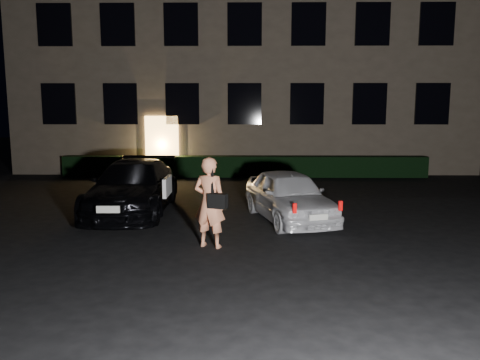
{
  "coord_description": "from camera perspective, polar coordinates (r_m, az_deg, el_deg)",
  "views": [
    {
      "loc": [
        0.08,
        -8.82,
        2.68
      ],
      "look_at": [
        -0.07,
        2.0,
        1.1
      ],
      "focal_mm": 35.0,
      "sensor_mm": 36.0,
      "label": 1
    }
  ],
  "objects": [
    {
      "name": "sedan",
      "position": [
        12.78,
        -12.86,
        -0.85
      ],
      "size": [
        2.11,
        4.88,
        1.38
      ],
      "rotation": [
        0.0,
        0.0,
        0.02
      ],
      "color": "black",
      "rests_on": "ground"
    },
    {
      "name": "hedge",
      "position": [
        19.45,
        0.54,
        1.67
      ],
      "size": [
        15.0,
        0.7,
        0.85
      ],
      "primitive_type": "cube",
      "color": "black",
      "rests_on": "ground"
    },
    {
      "name": "building",
      "position": [
        24.04,
        0.61,
        16.27
      ],
      "size": [
        20.0,
        8.11,
        12.0
      ],
      "color": "brown",
      "rests_on": "ground"
    },
    {
      "name": "man",
      "position": [
        9.25,
        -3.69,
        -2.73
      ],
      "size": [
        0.77,
        0.65,
        1.81
      ],
      "rotation": [
        0.0,
        0.0,
        2.8
      ],
      "color": "#F29166",
      "rests_on": "ground"
    },
    {
      "name": "hatch",
      "position": [
        11.63,
        5.97,
        -1.88
      ],
      "size": [
        2.4,
        3.94,
        1.25
      ],
      "rotation": [
        0.0,
        0.0,
        0.27
      ],
      "color": "white",
      "rests_on": "ground"
    },
    {
      "name": "ground",
      "position": [
        9.22,
        0.25,
        -8.57
      ],
      "size": [
        80.0,
        80.0,
        0.0
      ],
      "primitive_type": "plane",
      "color": "black",
      "rests_on": "ground"
    }
  ]
}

